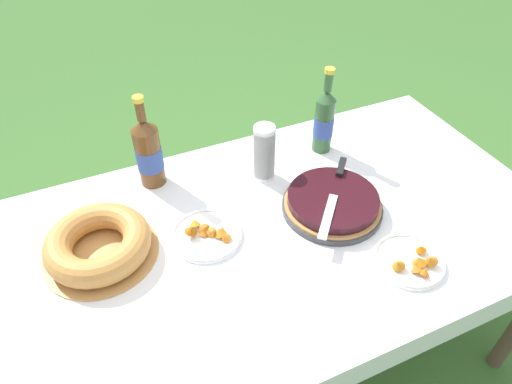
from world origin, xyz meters
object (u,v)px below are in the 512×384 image
cider_bottle_green (324,121)px  snack_plate_left (207,234)px  berry_tart (332,203)px  bundt_cake (98,244)px  cup_stack (264,153)px  serving_knife (335,189)px  snack_plate_near (410,261)px  cider_bottle_amber (148,153)px

cider_bottle_green → snack_plate_left: size_ratio=1.50×
berry_tart → bundt_cake: 0.71m
cider_bottle_green → cup_stack: bearing=-167.2°
berry_tart → serving_knife: size_ratio=1.06×
cup_stack → snack_plate_left: bearing=-145.5°
cup_stack → snack_plate_left: cup_stack is taller
serving_knife → bundt_cake: 0.72m
cup_stack → snack_plate_near: 0.56m
cup_stack → snack_plate_left: 0.34m
cider_bottle_green → cider_bottle_amber: bearing=173.6°
cider_bottle_green → bundt_cake: bearing=-167.5°
serving_knife → snack_plate_near: serving_knife is taller
bundt_cake → cup_stack: 0.59m
snack_plate_left → bundt_cake: bearing=168.3°
serving_knife → cider_bottle_amber: (-0.50, 0.34, 0.06)m
serving_knife → snack_plate_left: serving_knife is taller
cup_stack → cider_bottle_amber: 0.37m
cup_stack → cider_bottle_amber: bearing=160.1°
cider_bottle_amber → berry_tart: bearing=-37.2°
bundt_cake → snack_plate_near: (0.79, -0.39, -0.03)m
cider_bottle_amber → snack_plate_near: (0.57, -0.64, -0.11)m
snack_plate_left → cider_bottle_amber: bearing=104.2°
cider_bottle_green → snack_plate_left: (-0.53, -0.25, -0.11)m
bundt_cake → cup_stack: cup_stack is taller
serving_knife → snack_plate_near: bearing=54.0°
snack_plate_near → cider_bottle_green: bearing=85.6°
cup_stack → cider_bottle_amber: cider_bottle_amber is taller
serving_knife → cider_bottle_amber: size_ratio=0.92×
serving_knife → snack_plate_left: size_ratio=1.40×
cup_stack → cider_bottle_green: size_ratio=0.63×
cup_stack → snack_plate_left: (-0.27, -0.19, -0.09)m
snack_plate_near → cup_stack: bearing=112.6°
snack_plate_left → snack_plate_near: bearing=-34.0°
serving_knife → snack_plate_left: bearing=-52.5°
berry_tart → snack_plate_left: size_ratio=1.48×
berry_tart → serving_knife: serving_knife is taller
cider_bottle_amber → snack_plate_near: 0.86m
snack_plate_near → serving_knife: bearing=102.7°
snack_plate_near → snack_plate_left: bearing=146.0°
serving_knife → cider_bottle_green: cider_bottle_green is taller
bundt_cake → cider_bottle_amber: cider_bottle_amber is taller
berry_tart → cup_stack: cup_stack is taller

